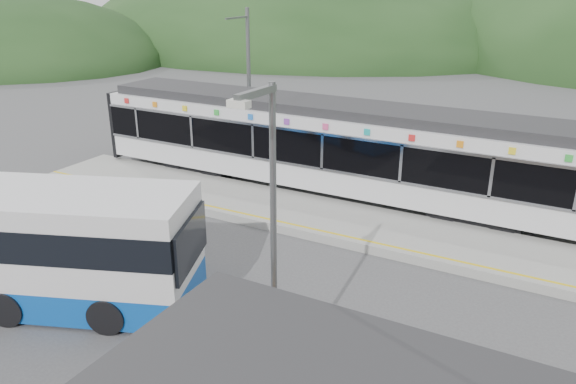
% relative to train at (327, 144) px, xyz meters
% --- Properties ---
extents(ground, '(120.00, 120.00, 0.00)m').
position_rel_train_xyz_m(ground, '(1.76, -6.00, -2.06)').
color(ground, '#4C4C4F').
rests_on(ground, ground).
extents(hills, '(146.00, 149.00, 26.00)m').
position_rel_train_xyz_m(hills, '(7.94, -0.71, -2.06)').
color(hills, '#1E3D19').
rests_on(hills, ground).
extents(platform, '(26.00, 3.20, 0.30)m').
position_rel_train_xyz_m(platform, '(1.76, -2.70, -1.91)').
color(platform, '#9E9E99').
rests_on(platform, ground).
extents(yellow_line, '(26.00, 0.10, 0.01)m').
position_rel_train_xyz_m(yellow_line, '(1.76, -4.00, -1.76)').
color(yellow_line, yellow).
rests_on(yellow_line, platform).
extents(train, '(20.44, 3.01, 3.74)m').
position_rel_train_xyz_m(train, '(0.00, 0.00, 0.00)').
color(train, black).
rests_on(train, ground).
extents(catenary_mast_west, '(0.18, 1.80, 7.00)m').
position_rel_train_xyz_m(catenary_mast_west, '(-5.24, 2.56, 1.58)').
color(catenary_mast_west, slate).
rests_on(catenary_mast_west, ground).
extents(lamp_post, '(0.35, 1.14, 6.59)m').
position_rel_train_xyz_m(lamp_post, '(4.10, -11.50, 1.85)').
color(lamp_post, slate).
rests_on(lamp_post, ground).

